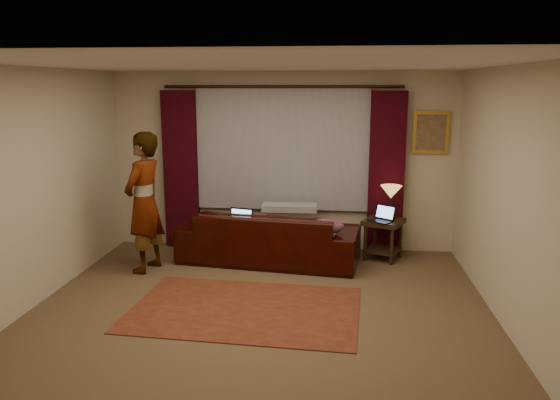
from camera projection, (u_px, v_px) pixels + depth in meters
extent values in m
cube|color=brown|center=(259.00, 315.00, 5.84)|extent=(5.00, 5.00, 0.01)
cube|color=silver|center=(257.00, 64.00, 5.30)|extent=(5.00, 5.00, 0.02)
cube|color=beige|center=(282.00, 162.00, 8.00)|extent=(5.00, 0.02, 2.60)
cube|color=beige|center=(195.00, 281.00, 3.13)|extent=(5.00, 0.02, 2.60)
cube|color=beige|center=(26.00, 190.00, 5.82)|extent=(0.02, 5.00, 2.60)
cube|color=beige|center=(512.00, 201.00, 5.31)|extent=(0.02, 5.00, 2.60)
cube|color=#9C9BA3|center=(282.00, 149.00, 7.90)|extent=(2.50, 0.05, 1.80)
cube|color=black|center=(181.00, 169.00, 8.07)|extent=(0.50, 0.14, 2.30)
cube|color=black|center=(386.00, 173.00, 7.76)|extent=(0.50, 0.14, 2.30)
cylinder|color=black|center=(282.00, 87.00, 7.67)|extent=(0.04, 0.04, 3.40)
cube|color=gold|center=(431.00, 132.00, 7.66)|extent=(0.50, 0.04, 0.60)
imported|color=black|center=(269.00, 227.00, 7.50)|extent=(2.56, 1.37, 0.99)
cube|color=#989691|center=(290.00, 189.00, 7.59)|extent=(0.77, 0.33, 0.09)
ellipsoid|color=brown|center=(326.00, 226.00, 7.10)|extent=(0.53, 0.44, 0.20)
cube|color=brown|center=(245.00, 309.00, 5.95)|extent=(2.56, 1.79, 0.01)
cube|color=black|center=(383.00, 239.00, 7.63)|extent=(0.65, 0.65, 0.57)
imported|color=#989691|center=(144.00, 203.00, 7.05)|extent=(0.64, 0.64, 1.83)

